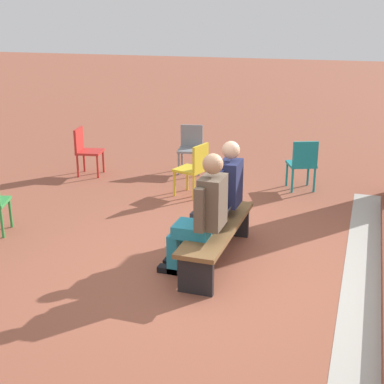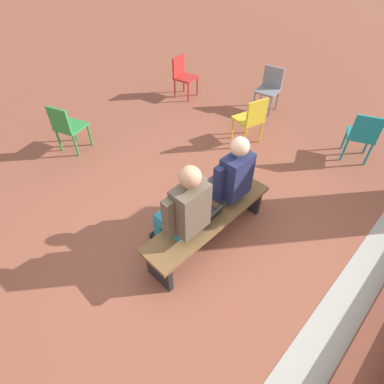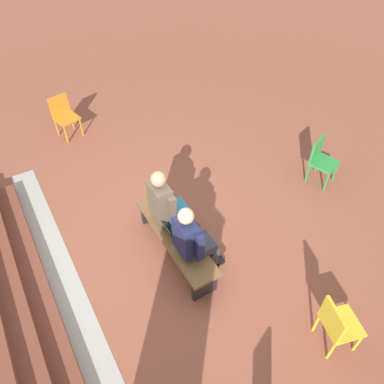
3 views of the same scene
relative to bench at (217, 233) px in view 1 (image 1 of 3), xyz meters
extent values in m
plane|color=brown|center=(0.23, 0.14, -0.35)|extent=(60.00, 60.00, 0.00)
cube|color=#A8A399|center=(0.00, 1.62, -0.35)|extent=(6.12, 0.40, 0.01)
cube|color=brown|center=(0.00, 0.00, 0.07)|extent=(1.80, 0.44, 0.05)
cube|color=black|center=(-0.80, 0.00, -0.15)|extent=(0.06, 0.37, 0.40)
cube|color=black|center=(0.80, 0.00, -0.15)|extent=(0.06, 0.37, 0.40)
cube|color=#383842|center=(-0.38, -0.17, 0.15)|extent=(0.32, 0.38, 0.13)
cube|color=#383842|center=(-0.47, -0.36, -0.13)|extent=(0.11, 0.11, 0.45)
cube|color=black|center=(-0.47, -0.42, -0.32)|extent=(0.11, 0.23, 0.07)
cube|color=#383842|center=(-0.30, -0.36, -0.13)|extent=(0.11, 0.11, 0.45)
cube|color=black|center=(-0.30, -0.42, -0.32)|extent=(0.11, 0.23, 0.07)
cube|color=#1E2347|center=(-0.38, 0.04, 0.49)|extent=(0.36, 0.23, 0.53)
cube|color=#195133|center=(-0.38, -0.08, 0.45)|extent=(0.05, 0.01, 0.32)
cube|color=#1E2347|center=(-0.61, -0.03, 0.47)|extent=(0.09, 0.10, 0.45)
cube|color=#1E2347|center=(-0.15, -0.03, 0.47)|extent=(0.09, 0.10, 0.45)
sphere|color=#DBAD89|center=(-0.38, 0.04, 0.89)|extent=(0.21, 0.21, 0.21)
cube|color=teal|center=(0.36, -0.18, 0.15)|extent=(0.34, 0.40, 0.14)
cube|color=teal|center=(0.27, -0.38, -0.13)|extent=(0.11, 0.12, 0.45)
cube|color=black|center=(0.27, -0.43, -0.32)|extent=(0.11, 0.24, 0.07)
cube|color=teal|center=(0.45, -0.38, -0.13)|extent=(0.11, 0.12, 0.45)
cube|color=black|center=(0.45, -0.43, -0.32)|extent=(0.11, 0.24, 0.07)
cube|color=brown|center=(0.36, 0.04, 0.50)|extent=(0.38, 0.24, 0.55)
cube|color=brown|center=(0.12, -0.03, 0.48)|extent=(0.09, 0.10, 0.47)
cube|color=brown|center=(0.59, -0.03, 0.48)|extent=(0.09, 0.10, 0.47)
sphere|color=tan|center=(0.36, 0.04, 0.92)|extent=(0.22, 0.22, 0.22)
cube|color=black|center=(0.03, -0.04, 0.11)|extent=(0.32, 0.22, 0.02)
cube|color=#2D2D33|center=(0.03, -0.05, 0.12)|extent=(0.29, 0.15, 0.00)
cube|color=black|center=(0.03, 0.10, 0.21)|extent=(0.32, 0.07, 0.19)
cube|color=#33519E|center=(0.03, 0.09, 0.21)|extent=(0.28, 0.06, 0.17)
cube|color=red|center=(-2.68, -3.11, 0.07)|extent=(0.50, 0.50, 0.04)
cube|color=red|center=(-2.64, -3.29, 0.29)|extent=(0.40, 0.12, 0.40)
cylinder|color=red|center=(-2.54, -2.90, -0.15)|extent=(0.04, 0.04, 0.40)
cylinder|color=red|center=(-2.89, -2.97, -0.15)|extent=(0.04, 0.04, 0.40)
cylinder|color=red|center=(-2.47, -3.25, -0.15)|extent=(0.04, 0.04, 0.40)
cylinder|color=red|center=(-2.82, -3.32, -0.15)|extent=(0.04, 0.04, 0.40)
cube|color=gray|center=(-3.37, -1.47, 0.07)|extent=(0.49, 0.49, 0.04)
cube|color=gray|center=(-3.56, -1.50, 0.29)|extent=(0.11, 0.40, 0.40)
cylinder|color=gray|center=(-3.16, -1.61, -0.15)|extent=(0.04, 0.04, 0.40)
cylinder|color=gray|center=(-3.23, -1.26, -0.15)|extent=(0.04, 0.04, 0.40)
cylinder|color=gray|center=(-3.52, -1.68, -0.15)|extent=(0.04, 0.04, 0.40)
cylinder|color=gray|center=(-3.58, -1.32, -0.15)|extent=(0.04, 0.04, 0.40)
cube|color=gold|center=(-2.18, -1.06, 0.07)|extent=(0.51, 0.51, 0.04)
cube|color=gold|center=(-2.13, -0.88, 0.29)|extent=(0.40, 0.14, 0.40)
cylinder|color=gold|center=(-2.40, -1.19, -0.15)|extent=(0.04, 0.04, 0.40)
cylinder|color=gold|center=(-2.05, -1.28, -0.15)|extent=(0.04, 0.04, 0.40)
cylinder|color=gold|center=(-2.30, -0.84, -0.15)|extent=(0.04, 0.04, 0.40)
cylinder|color=gold|center=(-1.96, -0.93, -0.15)|extent=(0.04, 0.04, 0.40)
cube|color=teal|center=(-3.04, 0.55, 0.07)|extent=(0.55, 0.55, 0.04)
cube|color=teal|center=(-2.86, 0.62, 0.29)|extent=(0.19, 0.38, 0.40)
cylinder|color=teal|center=(-3.27, 0.64, -0.15)|extent=(0.04, 0.04, 0.40)
cylinder|color=teal|center=(-3.13, 0.31, -0.15)|extent=(0.04, 0.04, 0.40)
cylinder|color=teal|center=(-2.94, 0.78, -0.15)|extent=(0.04, 0.04, 0.40)
cylinder|color=teal|center=(-2.80, 0.45, -0.15)|extent=(0.04, 0.04, 0.40)
cylinder|color=#2D893D|center=(-0.13, -2.92, -0.15)|extent=(0.04, 0.04, 0.40)
cylinder|color=#2D893D|center=(0.21, -2.80, -0.15)|extent=(0.04, 0.04, 0.40)
camera|label=1|loc=(5.45, 1.52, 2.38)|focal=50.00mm
camera|label=2|loc=(1.84, 1.52, 2.67)|focal=28.00mm
camera|label=3|loc=(-3.04, 1.52, 4.31)|focal=35.00mm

